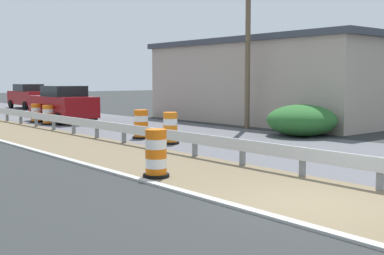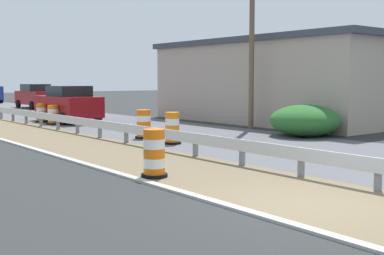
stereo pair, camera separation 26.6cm
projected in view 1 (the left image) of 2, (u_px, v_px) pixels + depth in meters
ground_plane at (314, 204)px, 9.29m from camera, size 160.00×160.00×0.00m
median_dirt_strip at (331, 200)px, 9.61m from camera, size 3.43×120.00×0.01m
curb_near_edge at (267, 217)px, 8.46m from camera, size 0.20×120.00×0.11m
guardrail_median at (379, 166)px, 10.40m from camera, size 0.18×58.68×0.71m
traffic_barrel_nearest at (156, 155)px, 11.82m from camera, size 0.64×0.64×1.15m
traffic_barrel_close at (170, 130)px, 17.88m from camera, size 0.63×0.63×1.15m
traffic_barrel_mid at (141, 126)px, 19.53m from camera, size 0.69×0.69×1.13m
traffic_barrel_far at (48, 116)px, 25.53m from camera, size 0.71×0.71×0.99m
traffic_barrel_farther at (36, 114)px, 26.78m from camera, size 0.68×0.68×1.00m
car_lead_far_lane at (63, 104)px, 26.83m from camera, size 2.20×4.77×1.97m
car_mid_far_lane at (29, 96)px, 39.53m from camera, size 2.15×4.67×1.93m
roadside_shop_near at (279, 81)px, 27.78m from camera, size 8.02×14.08×4.45m
utility_pole_near at (248, 33)px, 23.06m from camera, size 0.24×1.80×8.63m
bush_roadside at (302, 120)px, 20.37m from camera, size 2.85×2.85×1.29m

